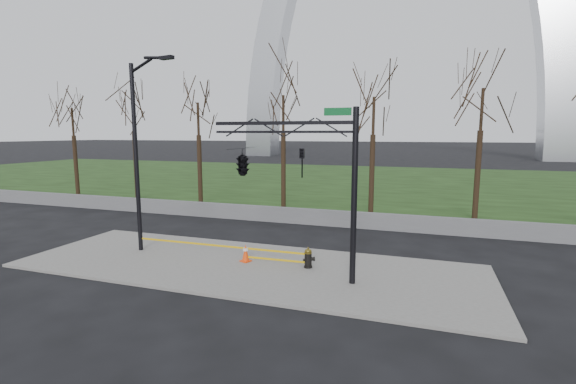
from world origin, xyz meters
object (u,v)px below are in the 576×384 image
(traffic_cone, at_px, (246,253))
(street_light, at_px, (139,144))
(fire_hydrant, at_px, (308,258))
(traffic_signal_mast, at_px, (263,162))

(traffic_cone, relative_size, street_light, 0.08)
(fire_hydrant, bearing_deg, traffic_signal_mast, -164.91)
(fire_hydrant, relative_size, street_light, 0.10)
(traffic_signal_mast, bearing_deg, fire_hydrant, 38.13)
(traffic_cone, xyz_separation_m, traffic_signal_mast, (1.19, -1.02, 3.70))
(fire_hydrant, height_order, traffic_cone, fire_hydrant)
(fire_hydrant, xyz_separation_m, traffic_signal_mast, (-1.38, -1.12, 3.68))
(traffic_cone, distance_m, traffic_signal_mast, 4.02)
(traffic_cone, distance_m, street_light, 6.41)
(fire_hydrant, distance_m, traffic_cone, 2.57)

